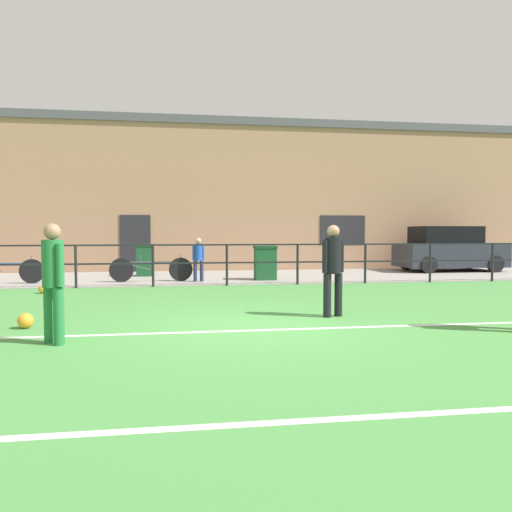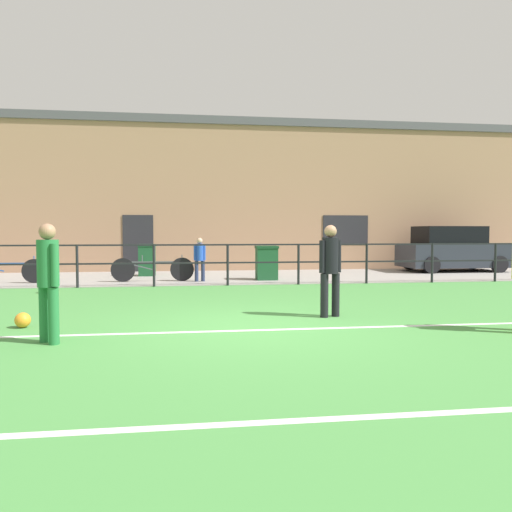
{
  "view_description": "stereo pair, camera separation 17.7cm",
  "coord_description": "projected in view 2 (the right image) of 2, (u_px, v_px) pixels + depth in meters",
  "views": [
    {
      "loc": [
        -1.23,
        -7.49,
        1.49
      ],
      "look_at": [
        0.58,
        4.48,
        0.89
      ],
      "focal_mm": 34.5,
      "sensor_mm": 36.0,
      "label": 1
    },
    {
      "loc": [
        -1.06,
        -7.52,
        1.49
      ],
      "look_at": [
        0.58,
        4.48,
        0.89
      ],
      "focal_mm": 34.5,
      "sensor_mm": 36.0,
      "label": 2
    }
  ],
  "objects": [
    {
      "name": "ground",
      "position": [
        258.0,
        328.0,
        7.66
      ],
      "size": [
        60.0,
        44.0,
        0.04
      ],
      "primitive_type": "cube",
      "color": "#478C42"
    },
    {
      "name": "field_line_touchline",
      "position": [
        260.0,
        330.0,
        7.43
      ],
      "size": [
        36.0,
        0.11,
        0.0
      ],
      "primitive_type": "cube",
      "color": "white",
      "rests_on": "ground"
    },
    {
      "name": "field_line_hash",
      "position": [
        325.0,
        419.0,
        3.9
      ],
      "size": [
        36.0,
        0.11,
        0.0
      ],
      "primitive_type": "cube",
      "color": "white",
      "rests_on": "ground"
    },
    {
      "name": "pavement_strip",
      "position": [
        222.0,
        277.0,
        16.07
      ],
      "size": [
        48.0,
        5.0,
        0.02
      ],
      "primitive_type": "cube",
      "color": "gray",
      "rests_on": "ground"
    },
    {
      "name": "perimeter_fence",
      "position": [
        228.0,
        259.0,
        13.56
      ],
      "size": [
        36.07,
        0.07,
        1.15
      ],
      "color": "black",
      "rests_on": "ground"
    },
    {
      "name": "clubhouse_facade",
      "position": [
        215.0,
        196.0,
        19.59
      ],
      "size": [
        28.0,
        2.56,
        5.79
      ],
      "color": "#A37A5B",
      "rests_on": "ground"
    },
    {
      "name": "player_goalkeeper",
      "position": [
        330.0,
        265.0,
        8.55
      ],
      "size": [
        0.42,
        0.28,
        1.6
      ],
      "rotation": [
        0.0,
        0.0,
        3.47
      ],
      "color": "black",
      "rests_on": "ground"
    },
    {
      "name": "player_winger",
      "position": [
        48.0,
        275.0,
        6.52
      ],
      "size": [
        0.33,
        0.35,
        1.6
      ],
      "rotation": [
        0.0,
        0.0,
        5.47
      ],
      "color": "#237038",
      "rests_on": "ground"
    },
    {
      "name": "soccer_ball_match",
      "position": [
        44.0,
        289.0,
        11.92
      ],
      "size": [
        0.21,
        0.21,
        0.21
      ],
      "primitive_type": "sphere",
      "color": "orange",
      "rests_on": "ground"
    },
    {
      "name": "soccer_ball_spare",
      "position": [
        23.0,
        320.0,
        7.61
      ],
      "size": [
        0.24,
        0.24,
        0.24
      ],
      "primitive_type": "sphere",
      "color": "orange",
      "rests_on": "ground"
    },
    {
      "name": "spectator_child",
      "position": [
        200.0,
        257.0,
        14.48
      ],
      "size": [
        0.35,
        0.23,
        1.29
      ],
      "rotation": [
        0.0,
        0.0,
        3.28
      ],
      "color": "#232D4C",
      "rests_on": "pavement_strip"
    },
    {
      "name": "parked_car_red",
      "position": [
        452.0,
        250.0,
        18.26
      ],
      "size": [
        3.81,
        1.89,
        1.67
      ],
      "color": "#282D38",
      "rests_on": "pavement_strip"
    },
    {
      "name": "bicycle_parked_0",
      "position": [
        4.0,
        271.0,
        13.92
      ],
      "size": [
        2.3,
        0.04,
        0.78
      ],
      "color": "black",
      "rests_on": "pavement_strip"
    },
    {
      "name": "bicycle_parked_1",
      "position": [
        153.0,
        269.0,
        14.48
      ],
      "size": [
        2.41,
        0.04,
        0.79
      ],
      "color": "black",
      "rests_on": "pavement_strip"
    },
    {
      "name": "trash_bin_0",
      "position": [
        147.0,
        260.0,
        16.32
      ],
      "size": [
        0.57,
        0.48,
        1.05
      ],
      "color": "#194C28",
      "rests_on": "pavement_strip"
    },
    {
      "name": "trash_bin_1",
      "position": [
        267.0,
        263.0,
        15.01
      ],
      "size": [
        0.67,
        0.57,
        1.04
      ],
      "color": "#194C28",
      "rests_on": "pavement_strip"
    }
  ]
}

